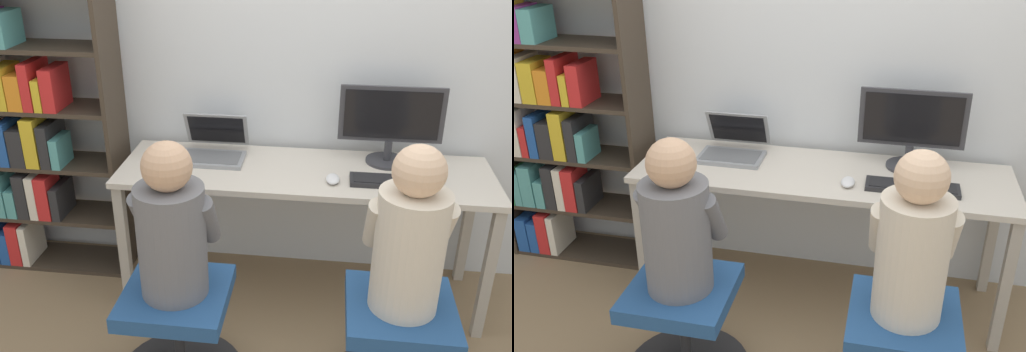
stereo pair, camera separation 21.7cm
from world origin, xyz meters
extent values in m
plane|color=#846B4C|center=(0.00, 0.00, 0.00)|extent=(14.00, 14.00, 0.00)
cube|color=silver|center=(0.00, 0.63, 1.30)|extent=(10.00, 0.05, 2.60)
cube|color=beige|center=(0.00, 0.28, 0.74)|extent=(1.88, 0.57, 0.03)
cube|color=#ADA497|center=(-0.90, 0.04, 0.36)|extent=(0.05, 0.05, 0.72)
cube|color=#ADA497|center=(0.90, 0.04, 0.36)|extent=(0.05, 0.05, 0.72)
cube|color=#ADA497|center=(-0.90, 0.53, 0.36)|extent=(0.05, 0.05, 0.72)
cube|color=#ADA497|center=(0.90, 0.53, 0.36)|extent=(0.05, 0.05, 0.72)
cylinder|color=#333338|center=(0.42, 0.43, 0.76)|extent=(0.22, 0.22, 0.01)
cylinder|color=#333338|center=(0.42, 0.43, 0.82)|extent=(0.04, 0.04, 0.11)
cube|color=#333338|center=(0.42, 0.43, 1.01)|extent=(0.52, 0.02, 0.29)
cube|color=black|center=(0.42, 0.42, 1.01)|extent=(0.47, 0.01, 0.25)
cube|color=gray|center=(-0.49, 0.34, 0.76)|extent=(0.34, 0.22, 0.02)
cube|color=slate|center=(-0.49, 0.34, 0.77)|extent=(0.30, 0.17, 0.00)
cube|color=gray|center=(-0.49, 0.49, 0.87)|extent=(0.34, 0.10, 0.20)
cube|color=black|center=(-0.49, 0.49, 0.87)|extent=(0.30, 0.08, 0.17)
cube|color=#232326|center=(0.44, 0.18, 0.76)|extent=(0.44, 0.13, 0.02)
cube|color=black|center=(0.44, 0.18, 0.77)|extent=(0.40, 0.11, 0.00)
ellipsoid|color=silver|center=(0.14, 0.16, 0.77)|extent=(0.07, 0.11, 0.03)
cube|color=#234C84|center=(0.44, -0.42, 0.46)|extent=(0.44, 0.44, 0.07)
cylinder|color=#262628|center=(-0.49, -0.44, 0.23)|extent=(0.05, 0.05, 0.39)
cube|color=#234C84|center=(-0.49, -0.44, 0.46)|extent=(0.44, 0.44, 0.07)
cylinder|color=beige|center=(0.44, -0.42, 0.75)|extent=(0.27, 0.27, 0.51)
sphere|color=beige|center=(0.44, -0.42, 1.09)|extent=(0.20, 0.20, 0.20)
cylinder|color=beige|center=(0.31, -0.34, 0.82)|extent=(0.08, 0.21, 0.28)
cylinder|color=beige|center=(0.57, -0.34, 0.82)|extent=(0.08, 0.21, 0.28)
cylinder|color=slate|center=(-0.49, -0.44, 0.74)|extent=(0.28, 0.28, 0.48)
sphere|color=tan|center=(-0.49, -0.44, 1.07)|extent=(0.20, 0.20, 0.20)
cylinder|color=slate|center=(-0.63, -0.37, 0.81)|extent=(0.08, 0.21, 0.27)
cylinder|color=slate|center=(-0.36, -0.37, 0.81)|extent=(0.08, 0.21, 0.27)
cube|color=#382D23|center=(-1.02, 0.41, 0.98)|extent=(0.02, 0.29, 1.96)
cube|color=#382D23|center=(-1.45, 0.41, 0.01)|extent=(0.83, 0.28, 0.02)
cube|color=#382D23|center=(-1.45, 0.41, 0.34)|extent=(0.83, 0.28, 0.02)
cube|color=#382D23|center=(-1.45, 0.41, 0.66)|extent=(0.83, 0.28, 0.02)
cube|color=#382D23|center=(-1.45, 0.41, 0.98)|extent=(0.83, 0.28, 0.02)
cube|color=#382D23|center=(-1.45, 0.41, 1.30)|extent=(0.83, 0.28, 0.02)
cube|color=#1E4C9E|center=(-1.82, 0.38, 0.13)|extent=(0.07, 0.21, 0.22)
cube|color=#1E4C9E|center=(-1.75, 0.36, 0.12)|extent=(0.06, 0.18, 0.20)
cube|color=red|center=(-1.68, 0.36, 0.16)|extent=(0.07, 0.19, 0.26)
cube|color=silver|center=(-1.62, 0.38, 0.15)|extent=(0.04, 0.22, 0.25)
cube|color=#2D8C47|center=(-1.84, 0.38, 0.45)|extent=(0.04, 0.23, 0.20)
cube|color=teal|center=(-1.79, 0.38, 0.45)|extent=(0.05, 0.22, 0.21)
cube|color=teal|center=(-1.72, 0.36, 0.47)|extent=(0.08, 0.17, 0.25)
cube|color=teal|center=(-1.65, 0.36, 0.43)|extent=(0.06, 0.17, 0.17)
cube|color=#262628|center=(-1.58, 0.37, 0.48)|extent=(0.07, 0.20, 0.26)
cube|color=silver|center=(-1.51, 0.38, 0.48)|extent=(0.05, 0.21, 0.26)
cube|color=red|center=(-1.45, 0.36, 0.47)|extent=(0.07, 0.17, 0.26)
cube|color=#262628|center=(-1.38, 0.38, 0.44)|extent=(0.05, 0.22, 0.19)
cube|color=silver|center=(-1.75, 0.39, 0.81)|extent=(0.08, 0.25, 0.27)
cube|color=red|center=(-1.68, 0.38, 0.76)|extent=(0.04, 0.22, 0.18)
cube|color=#1E4C9E|center=(-1.63, 0.37, 0.79)|extent=(0.05, 0.20, 0.24)
cube|color=#262628|center=(-1.55, 0.35, 0.77)|extent=(0.09, 0.16, 0.21)
cube|color=gold|center=(-1.46, 0.35, 0.81)|extent=(0.08, 0.17, 0.27)
cube|color=#262628|center=(-1.39, 0.39, 0.79)|extent=(0.06, 0.24, 0.24)
cube|color=teal|center=(-1.33, 0.36, 0.75)|extent=(0.05, 0.18, 0.17)
cube|color=silver|center=(-1.67, 0.38, 1.11)|extent=(0.07, 0.22, 0.24)
cube|color=gold|center=(-1.59, 0.37, 1.10)|extent=(0.08, 0.20, 0.22)
cube|color=orange|center=(-1.50, 0.37, 1.09)|extent=(0.08, 0.20, 0.19)
cube|color=red|center=(-1.43, 0.39, 1.12)|extent=(0.05, 0.24, 0.25)
cube|color=gold|center=(-1.38, 0.38, 1.08)|extent=(0.04, 0.23, 0.17)
cube|color=red|center=(-1.32, 0.38, 1.10)|extent=(0.07, 0.21, 0.22)
cube|color=#8C338C|center=(-1.61, 0.37, 1.41)|extent=(0.07, 0.20, 0.18)
cube|color=teal|center=(-1.53, 0.38, 1.40)|extent=(0.08, 0.21, 0.17)
camera|label=1|loc=(0.10, -2.34, 1.96)|focal=40.00mm
camera|label=2|loc=(0.31, -2.30, 1.96)|focal=40.00mm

